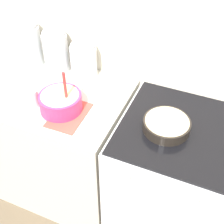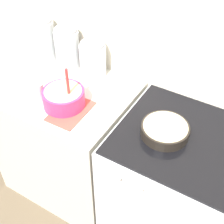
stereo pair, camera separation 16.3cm
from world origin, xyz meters
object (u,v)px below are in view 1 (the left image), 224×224
storage_jar_right (84,63)px  stove (172,181)px  storage_jar_left (30,47)px  tin_can (33,98)px  storage_jar_middle (56,54)px  mixing_bowl (61,101)px  baking_pan (167,125)px

storage_jar_right → stove: bearing=-18.1°
stove → storage_jar_left: bearing=168.1°
storage_jar_left → tin_can: storage_jar_left is taller
storage_jar_middle → tin_can: bearing=-81.2°
storage_jar_left → storage_jar_right: bearing=0.0°
mixing_bowl → storage_jar_right: mixing_bowl is taller
mixing_bowl → tin_can: (-0.16, -0.03, -0.01)m
stove → storage_jar_middle: size_ratio=3.43×
stove → mixing_bowl: bearing=-170.3°
baking_pan → storage_jar_middle: (-0.79, 0.26, 0.08)m
mixing_bowl → storage_jar_middle: bearing=123.2°
tin_can → mixing_bowl: bearing=8.9°
mixing_bowl → storage_jar_middle: (-0.22, 0.34, 0.05)m
storage_jar_left → tin_can: (0.25, -0.36, -0.07)m
storage_jar_left → storage_jar_right: (0.38, 0.00, -0.02)m
storage_jar_left → tin_can: 0.44m
storage_jar_middle → stove: bearing=-14.3°
storage_jar_right → tin_can: size_ratio=2.13×
storage_jar_right → tin_can: bearing=-110.5°
storage_jar_left → storage_jar_right: size_ratio=1.25×
stove → storage_jar_middle: (-0.88, 0.22, 0.56)m
mixing_bowl → storage_jar_middle: 0.41m
storage_jar_right → tin_can: 0.39m
mixing_bowl → storage_jar_middle: storage_jar_middle is taller
tin_can → baking_pan: bearing=8.0°
tin_can → storage_jar_middle: bearing=98.8°
mixing_bowl → baking_pan: mixing_bowl is taller
tin_can → storage_jar_left: bearing=124.3°
mixing_bowl → storage_jar_left: storage_jar_left is taller
mixing_bowl → storage_jar_left: 0.54m
stove → mixing_bowl: (-0.66, -0.11, 0.51)m
stove → storage_jar_middle: 1.07m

